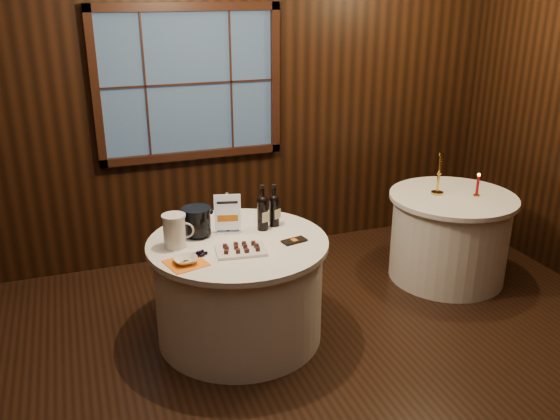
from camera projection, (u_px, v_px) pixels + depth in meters
name	position (u px, v px, depth m)	size (l,w,h in m)	color
back_wall	(189.00, 96.00, 5.19)	(6.00, 0.10, 3.00)	black
main_table	(239.00, 289.00, 4.30)	(1.28, 1.28, 0.77)	white
side_table	(449.00, 236.00, 5.19)	(1.08, 1.08, 0.77)	white
sign_stand	(228.00, 219.00, 4.26)	(0.19, 0.13, 0.31)	silver
port_bottle_left	(263.00, 211.00, 4.30)	(0.08, 0.09, 0.34)	black
port_bottle_right	(274.00, 208.00, 4.37)	(0.08, 0.09, 0.32)	black
ice_bucket	(197.00, 221.00, 4.20)	(0.21, 0.21, 0.21)	black
chocolate_plate	(241.00, 249.00, 3.98)	(0.36, 0.26, 0.05)	white
chocolate_box	(294.00, 241.00, 4.14)	(0.17, 0.09, 0.01)	black
grape_bunch	(201.00, 254.00, 3.92)	(0.15, 0.08, 0.03)	black
glass_pitcher	(175.00, 231.00, 4.02)	(0.22, 0.16, 0.24)	silver
orange_napkin	(186.00, 263.00, 3.82)	(0.24, 0.24, 0.00)	orange
cracker_bowl	(186.00, 260.00, 3.81)	(0.15, 0.15, 0.04)	white
brass_candlestick	(438.00, 179.00, 5.04)	(0.10, 0.10, 0.37)	gold
red_candle	(477.00, 187.00, 5.01)	(0.06, 0.06, 0.20)	gold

